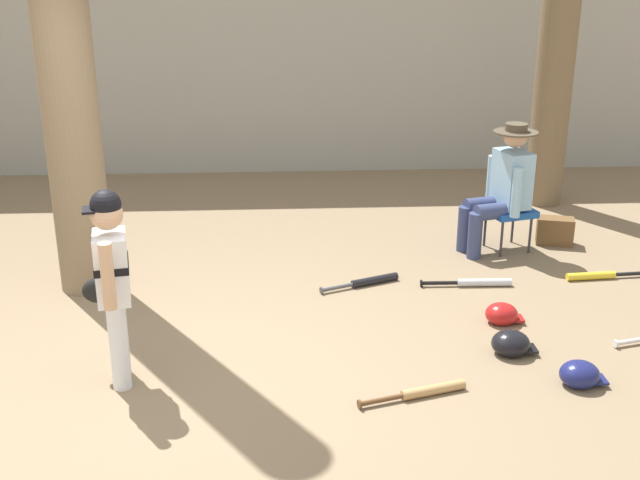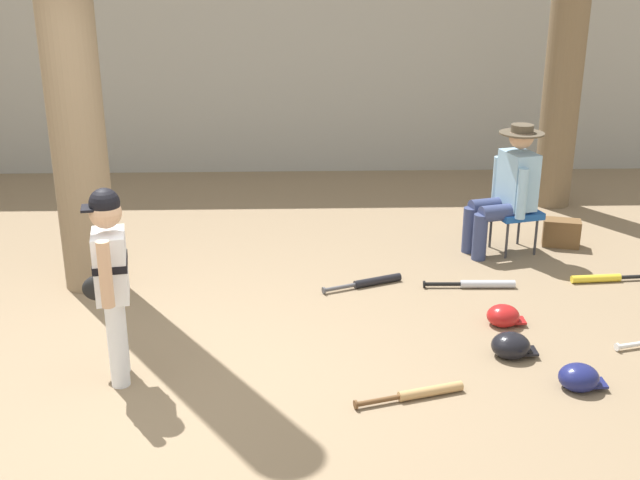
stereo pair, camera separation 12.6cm
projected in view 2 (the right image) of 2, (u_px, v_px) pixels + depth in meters
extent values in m
plane|color=#7F6B51|center=(164.00, 392.00, 5.08)|extent=(60.00, 60.00, 0.00)
cube|color=#9E9E99|center=(225.00, 43.00, 9.71)|extent=(18.00, 0.36, 3.18)
cone|color=#7F6B51|center=(94.00, 284.00, 6.71)|extent=(0.70, 0.70, 0.26)
cone|color=brown|center=(550.00, 204.00, 8.83)|extent=(0.54, 0.54, 0.24)
cylinder|color=white|center=(117.00, 345.00, 5.06)|extent=(0.12, 0.12, 0.58)
cylinder|color=white|center=(118.00, 332.00, 5.22)|extent=(0.12, 0.12, 0.58)
cube|color=white|center=(111.00, 266.00, 4.96)|extent=(0.25, 0.33, 0.44)
cube|color=black|center=(110.00, 262.00, 4.96)|extent=(0.26, 0.34, 0.05)
sphere|color=tan|center=(105.00, 213.00, 4.84)|extent=(0.20, 0.20, 0.20)
sphere|color=black|center=(104.00, 203.00, 4.82)|extent=(0.19, 0.19, 0.19)
cube|color=black|center=(90.00, 208.00, 4.81)|extent=(0.12, 0.16, 0.02)
cylinder|color=tan|center=(105.00, 274.00, 4.73)|extent=(0.09, 0.09, 0.42)
cylinder|color=tan|center=(106.00, 266.00, 5.18)|extent=(0.09, 0.09, 0.40)
ellipsoid|color=black|center=(99.00, 288.00, 5.24)|extent=(0.24, 0.16, 0.18)
cube|color=#194C9E|center=(515.00, 212.00, 7.32)|extent=(0.49, 0.49, 0.06)
cylinder|color=#333338|center=(507.00, 239.00, 7.20)|extent=(0.02, 0.02, 0.38)
cylinder|color=#333338|center=(491.00, 228.00, 7.47)|extent=(0.02, 0.02, 0.38)
cylinder|color=#333338|center=(536.00, 235.00, 7.29)|extent=(0.02, 0.02, 0.38)
cylinder|color=#333338|center=(519.00, 225.00, 7.56)|extent=(0.02, 0.02, 0.38)
cylinder|color=navy|center=(480.00, 237.00, 7.17)|extent=(0.13, 0.13, 0.43)
cylinder|color=navy|center=(470.00, 230.00, 7.35)|extent=(0.13, 0.13, 0.43)
cylinder|color=navy|center=(501.00, 212.00, 7.15)|extent=(0.43, 0.25, 0.15)
cylinder|color=navy|center=(491.00, 206.00, 7.33)|extent=(0.43, 0.25, 0.15)
cube|color=#8CB7D8|center=(518.00, 180.00, 7.21)|extent=(0.33, 0.41, 0.52)
cylinder|color=#8CB7D8|center=(522.00, 194.00, 7.01)|extent=(0.11, 0.11, 0.46)
cylinder|color=#8CB7D8|center=(497.00, 181.00, 7.40)|extent=(0.11, 0.11, 0.46)
sphere|color=tan|center=(522.00, 137.00, 7.07)|extent=(0.22, 0.22, 0.22)
cylinder|color=#4C4233|center=(522.00, 133.00, 7.06)|extent=(0.40, 0.40, 0.02)
cylinder|color=#4C4233|center=(522.00, 130.00, 7.05)|extent=(0.20, 0.20, 0.09)
cube|color=brown|center=(561.00, 233.00, 7.53)|extent=(0.38, 0.26, 0.26)
cylinder|color=silver|center=(635.00, 344.00, 5.61)|extent=(0.29, 0.10, 0.03)
cylinder|color=silver|center=(617.00, 347.00, 5.57)|extent=(0.03, 0.06, 0.06)
cylinder|color=black|center=(378.00, 281.00, 6.69)|extent=(0.42, 0.22, 0.07)
cylinder|color=#4C4C51|center=(339.00, 288.00, 6.55)|extent=(0.28, 0.14, 0.03)
cylinder|color=#4C4C51|center=(324.00, 290.00, 6.50)|extent=(0.04, 0.06, 0.06)
cylinder|color=#B7BCC6|center=(488.00, 284.00, 6.62)|extent=(0.46, 0.08, 0.07)
cylinder|color=black|center=(442.00, 284.00, 6.62)|extent=(0.30, 0.04, 0.03)
cylinder|color=black|center=(424.00, 284.00, 6.62)|extent=(0.02, 0.06, 0.06)
cylinder|color=yellow|center=(596.00, 278.00, 6.73)|extent=(0.43, 0.10, 0.07)
cylinder|color=black|center=(636.00, 277.00, 6.77)|extent=(0.29, 0.05, 0.03)
cylinder|color=tan|center=(431.00, 391.00, 5.02)|extent=(0.44, 0.19, 0.07)
cylinder|color=brown|center=(378.00, 401.00, 4.91)|extent=(0.29, 0.11, 0.03)
cylinder|color=brown|center=(356.00, 405.00, 4.87)|extent=(0.03, 0.06, 0.06)
ellipsoid|color=navy|center=(579.00, 377.00, 5.09)|extent=(0.26, 0.24, 0.18)
cube|color=navy|center=(597.00, 383.00, 5.11)|extent=(0.11, 0.13, 0.02)
ellipsoid|color=black|center=(511.00, 346.00, 5.49)|extent=(0.27, 0.25, 0.18)
cube|color=black|center=(529.00, 351.00, 5.51)|extent=(0.11, 0.14, 0.02)
ellipsoid|color=#A81919|center=(503.00, 316.00, 5.96)|extent=(0.25, 0.22, 0.17)
cube|color=#A81919|center=(518.00, 320.00, 5.97)|extent=(0.10, 0.12, 0.02)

